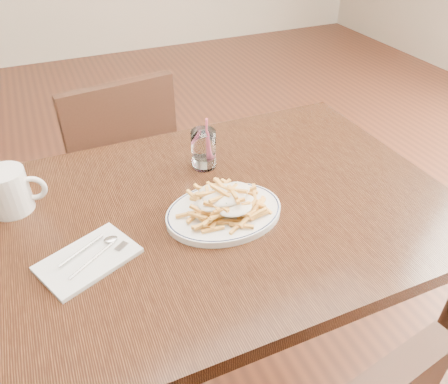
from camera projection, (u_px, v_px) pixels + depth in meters
name	position (u px, v px, depth m)	size (l,w,h in m)	color
floor	(214.00, 376.00, 1.52)	(7.00, 7.00, 0.00)	black
table	(210.00, 231.00, 1.12)	(1.20, 0.80, 0.75)	black
chair_far	(120.00, 166.00, 1.70)	(0.45, 0.45, 0.86)	black
fries_plate	(224.00, 212.00, 1.04)	(0.32, 0.29, 0.02)	white
loaded_fries	(224.00, 199.00, 1.01)	(0.22, 0.18, 0.06)	#EFAE49
napkin	(88.00, 259.00, 0.92)	(0.20, 0.13, 0.01)	silver
cutlery	(87.00, 255.00, 0.92)	(0.15, 0.13, 0.01)	silver
water_glass	(204.00, 151.00, 1.19)	(0.07, 0.07, 0.15)	white
coffee_mug	(9.00, 191.00, 1.03)	(0.14, 0.10, 0.11)	white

